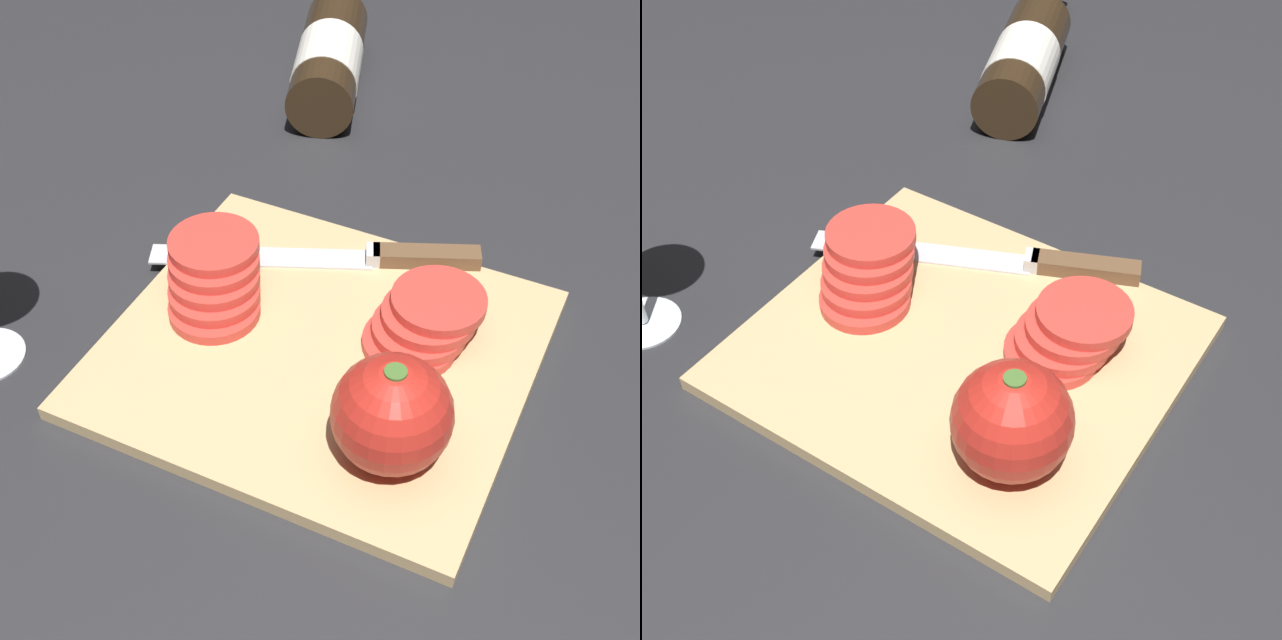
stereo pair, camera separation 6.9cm
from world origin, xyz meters
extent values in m
plane|color=#28282B|center=(0.00, 0.00, 0.00)|extent=(3.00, 3.00, 0.00)
cube|color=tan|center=(0.01, 0.03, 0.01)|extent=(0.33, 0.30, 0.01)
cylinder|color=#332314|center=(-0.16, 0.42, 0.04)|extent=(0.14, 0.22, 0.07)
cone|color=#332314|center=(-0.19, 0.53, 0.04)|extent=(0.07, 0.04, 0.07)
cylinder|color=white|center=(-0.15, 0.40, 0.04)|extent=(0.10, 0.11, 0.07)
sphere|color=red|center=(0.10, -0.04, 0.06)|extent=(0.09, 0.09, 0.09)
cylinder|color=#47702D|center=(0.10, -0.04, 0.10)|extent=(0.02, 0.02, 0.01)
cube|color=silver|center=(-0.08, 0.11, 0.01)|extent=(0.19, 0.10, 0.00)
cube|color=silver|center=(0.01, 0.15, 0.02)|extent=(0.02, 0.02, 0.01)
cube|color=brown|center=(0.05, 0.16, 0.02)|extent=(0.09, 0.05, 0.01)
cylinder|color=#D63D33|center=(-0.08, 0.03, 0.02)|extent=(0.08, 0.08, 0.01)
cylinder|color=#D63D33|center=(-0.09, 0.04, 0.03)|extent=(0.08, 0.08, 0.01)
cylinder|color=#D63D33|center=(-0.09, 0.05, 0.04)|extent=(0.08, 0.08, 0.01)
cylinder|color=#D63D33|center=(-0.10, 0.06, 0.04)|extent=(0.08, 0.08, 0.01)
cylinder|color=#D63D33|center=(-0.10, 0.06, 0.05)|extent=(0.08, 0.08, 0.01)
cylinder|color=#D63D33|center=(0.08, 0.06, 0.02)|extent=(0.08, 0.08, 0.01)
cylinder|color=#D63D33|center=(0.08, 0.07, 0.03)|extent=(0.08, 0.08, 0.01)
cylinder|color=#D63D33|center=(0.09, 0.08, 0.04)|extent=(0.08, 0.08, 0.01)
cylinder|color=#D63D33|center=(0.09, 0.09, 0.04)|extent=(0.08, 0.08, 0.01)
camera|label=1|loc=(0.22, -0.41, 0.53)|focal=50.00mm
camera|label=2|loc=(0.28, -0.38, 0.53)|focal=50.00mm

